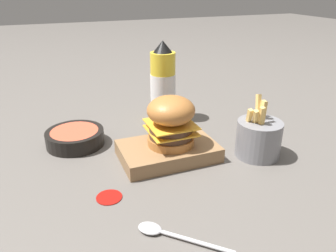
# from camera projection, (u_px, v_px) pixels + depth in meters

# --- Properties ---
(ground_plane) EXTENTS (6.00, 6.00, 0.00)m
(ground_plane) POSITION_uv_depth(u_px,v_px,m) (155.00, 153.00, 0.84)
(ground_plane) COLOR #5B5651
(serving_board) EXTENTS (0.24, 0.15, 0.04)m
(serving_board) POSITION_uv_depth(u_px,v_px,m) (168.00, 151.00, 0.81)
(serving_board) COLOR olive
(serving_board) RESTS_ON ground_plane
(burger) EXTENTS (0.12, 0.12, 0.12)m
(burger) POSITION_uv_depth(u_px,v_px,m) (171.00, 121.00, 0.78)
(burger) COLOR #AD6B33
(burger) RESTS_ON serving_board
(ketchup_bottle) EXTENTS (0.08, 0.08, 0.25)m
(ketchup_bottle) POSITION_uv_depth(u_px,v_px,m) (163.00, 85.00, 1.00)
(ketchup_bottle) COLOR yellow
(ketchup_bottle) RESTS_ON ground_plane
(fries_basket) EXTENTS (0.11, 0.11, 0.15)m
(fries_basket) POSITION_uv_depth(u_px,v_px,m) (258.00, 138.00, 0.81)
(fries_basket) COLOR slate
(fries_basket) RESTS_ON ground_plane
(side_bowl) EXTENTS (0.15, 0.15, 0.04)m
(side_bowl) POSITION_uv_depth(u_px,v_px,m) (75.00, 137.00, 0.88)
(side_bowl) COLOR black
(side_bowl) RESTS_ON ground_plane
(spoon) EXTENTS (0.14, 0.13, 0.01)m
(spoon) POSITION_uv_depth(u_px,v_px,m) (163.00, 232.00, 0.57)
(spoon) COLOR silver
(spoon) RESTS_ON ground_plane
(ketchup_puddle) EXTENTS (0.05, 0.05, 0.00)m
(ketchup_puddle) POSITION_uv_depth(u_px,v_px,m) (109.00, 197.00, 0.67)
(ketchup_puddle) COLOR #9E140F
(ketchup_puddle) RESTS_ON ground_plane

